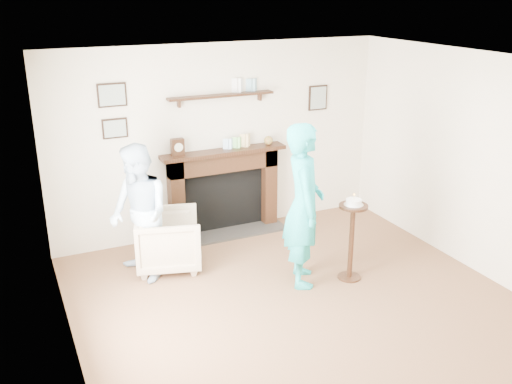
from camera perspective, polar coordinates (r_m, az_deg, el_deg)
ground at (r=5.91m, az=5.74°, el=-12.42°), size 5.00×5.00×0.00m
room_shell at (r=5.80m, az=2.86°, el=4.62°), size 4.54×5.02×2.52m
armchair at (r=6.94m, az=-8.59°, el=-7.34°), size 0.91×0.90×0.68m
man at (r=6.75m, az=-11.13°, el=-8.31°), size 0.76×0.88×1.56m
woman at (r=6.58m, az=4.56°, el=-8.77°), size 0.65×0.78×1.83m
pedestal_table at (r=6.42m, az=9.60°, el=-3.48°), size 0.32×0.32×1.03m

